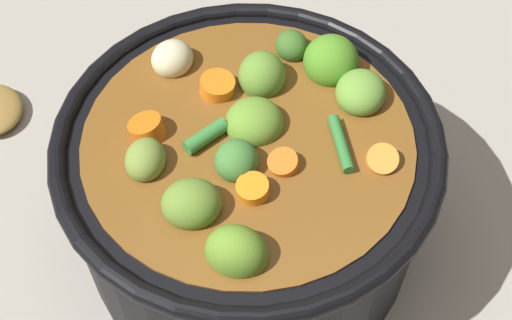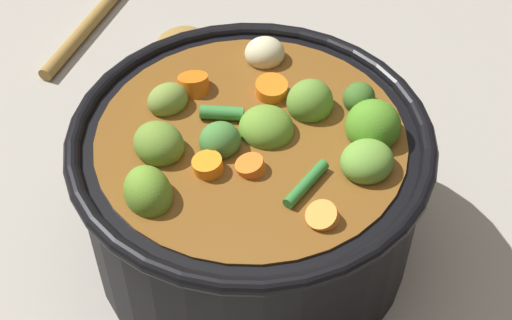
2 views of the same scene
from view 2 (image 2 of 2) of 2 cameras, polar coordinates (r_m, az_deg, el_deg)
ground_plane at (r=0.66m, az=-0.35°, el=-6.09°), size 1.10×1.10×0.00m
cooking_pot at (r=0.61m, az=-0.35°, el=-2.01°), size 0.28×0.28×0.16m
wooden_spoon at (r=0.87m, az=-8.76°, el=9.46°), size 0.19×0.19×0.02m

